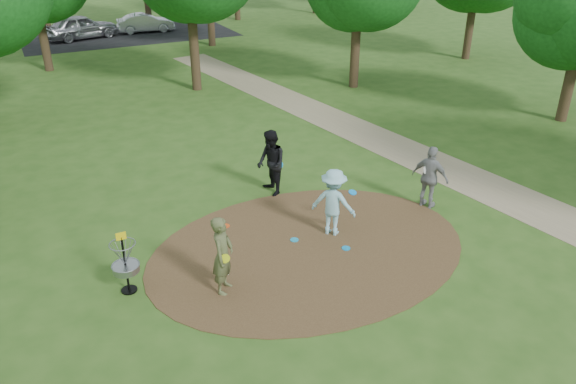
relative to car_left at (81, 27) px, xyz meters
name	(u,v)px	position (x,y,z in m)	size (l,w,h in m)	color
ground	(309,249)	(1.11, -29.81, -0.80)	(100.00, 100.00, 0.00)	#2D5119
dirt_clearing	(309,249)	(1.11, -29.81, -0.79)	(8.40, 8.40, 0.02)	#47301C
footpath	(453,172)	(7.61, -27.81, -0.79)	(2.00, 40.00, 0.01)	#8C7A5B
parking_lot	(129,34)	(3.11, 0.19, -0.79)	(14.00, 8.00, 0.01)	black
player_observer_with_disc	(223,255)	(-1.43, -30.46, 0.15)	(0.78, 0.82, 1.89)	#515833
player_throwing_with_disc	(333,202)	(2.05, -29.38, 0.13)	(1.38, 1.36, 1.86)	#93CEDB
player_walking_with_disc	(271,163)	(1.60, -26.49, 0.21)	(0.80, 1.00, 2.01)	black
player_waiting_with_disc	(430,177)	(5.30, -29.31, 0.14)	(0.88, 1.19, 1.87)	gray
disc_ground_cyan	(294,240)	(0.96, -29.27, -0.77)	(0.22, 0.22, 0.02)	#1896C4
disc_ground_blue	(346,248)	(1.96, -30.23, -0.77)	(0.22, 0.22, 0.02)	#0C8BD1
disc_ground_red	(226,226)	(-0.39, -27.78, -0.77)	(0.22, 0.22, 0.02)	#E04816
car_left	(81,27)	(0.00, 0.00, 0.00)	(1.88, 4.68, 1.60)	#929298
car_right	(145,23)	(4.40, 0.39, -0.16)	(1.36, 3.89, 1.28)	#B5B7BD
disc_golf_basket	(124,258)	(-3.39, -29.51, 0.08)	(0.63, 0.63, 1.54)	black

